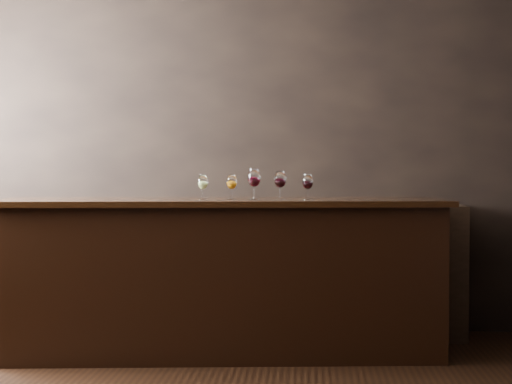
# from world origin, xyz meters

# --- Properties ---
(room_shell) EXTENTS (5.02, 4.52, 2.81)m
(room_shell) POSITION_xyz_m (-0.23, 0.11, 1.81)
(room_shell) COLOR black
(room_shell) RESTS_ON ground
(bar_counter) EXTENTS (3.06, 0.96, 1.05)m
(bar_counter) POSITION_xyz_m (0.26, 1.40, 0.53)
(bar_counter) COLOR black
(bar_counter) RESTS_ON ground
(bar_top) EXTENTS (3.16, 1.04, 0.04)m
(bar_top) POSITION_xyz_m (0.26, 1.40, 1.07)
(bar_top) COLOR black
(bar_top) RESTS_ON bar_counter
(back_bar_shelf) EXTENTS (2.84, 0.40, 1.02)m
(back_bar_shelf) POSITION_xyz_m (0.63, 2.03, 0.51)
(back_bar_shelf) COLOR black
(back_bar_shelf) RESTS_ON ground
(glass_white) EXTENTS (0.07, 0.07, 0.17)m
(glass_white) POSITION_xyz_m (0.13, 1.39, 1.21)
(glass_white) COLOR white
(glass_white) RESTS_ON bar_top
(glass_amber) EXTENTS (0.07, 0.07, 0.17)m
(glass_amber) POSITION_xyz_m (0.33, 1.40, 1.21)
(glass_amber) COLOR white
(glass_amber) RESTS_ON bar_top
(glass_red_a) EXTENTS (0.09, 0.09, 0.21)m
(glass_red_a) POSITION_xyz_m (0.49, 1.38, 1.23)
(glass_red_a) COLOR white
(glass_red_a) RESTS_ON bar_top
(glass_red_b) EXTENTS (0.08, 0.08, 0.20)m
(glass_red_b) POSITION_xyz_m (0.67, 1.42, 1.23)
(glass_red_b) COLOR white
(glass_red_b) RESTS_ON bar_top
(glass_red_c) EXTENTS (0.07, 0.07, 0.18)m
(glass_red_c) POSITION_xyz_m (0.86, 1.38, 1.21)
(glass_red_c) COLOR white
(glass_red_c) RESTS_ON bar_top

